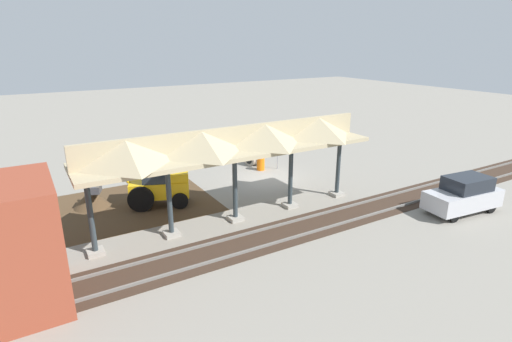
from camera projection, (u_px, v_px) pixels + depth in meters
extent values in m
plane|color=gray|center=(267.00, 178.00, 26.79)|extent=(120.00, 120.00, 0.00)
cube|color=#4C3823|center=(127.00, 206.00, 22.34)|extent=(9.37, 7.00, 0.01)
cube|color=#9E998E|center=(336.00, 194.00, 23.83)|extent=(0.70, 0.70, 0.20)
cylinder|color=#2D383D|center=(338.00, 167.00, 23.30)|extent=(0.24, 0.24, 3.60)
cube|color=#9E998E|center=(290.00, 205.00, 22.17)|extent=(0.70, 0.70, 0.20)
cylinder|color=#2D383D|center=(291.00, 176.00, 21.64)|extent=(0.24, 0.24, 3.60)
cube|color=#9E998E|center=(236.00, 218.00, 20.51)|extent=(0.70, 0.70, 0.20)
cylinder|color=#2D383D|center=(235.00, 187.00, 19.99)|extent=(0.24, 0.24, 3.60)
cube|color=#9E998E|center=(172.00, 234.00, 18.86)|extent=(0.70, 0.70, 0.20)
cylinder|color=#2D383D|center=(169.00, 200.00, 18.33)|extent=(0.24, 0.24, 3.60)
cube|color=#9E998E|center=(96.00, 252.00, 17.20)|extent=(0.70, 0.70, 0.20)
cylinder|color=#2D383D|center=(91.00, 216.00, 16.67)|extent=(0.24, 0.24, 3.60)
cube|color=tan|center=(234.00, 151.00, 19.40)|extent=(14.85, 3.20, 0.20)
cube|color=tan|center=(234.00, 138.00, 19.20)|extent=(14.85, 0.20, 1.10)
pyramid|color=tan|center=(317.00, 127.00, 21.68)|extent=(3.07, 3.20, 1.10)
pyramid|color=tan|center=(264.00, 134.00, 20.03)|extent=(3.07, 3.20, 1.10)
pyramid|color=tan|center=(201.00, 142.00, 18.37)|extent=(3.07, 3.20, 1.10)
pyramid|color=tan|center=(126.00, 152.00, 16.71)|extent=(3.07, 3.20, 1.10)
cube|color=slate|center=(332.00, 211.00, 21.44)|extent=(60.00, 0.08, 0.15)
cube|color=slate|center=(351.00, 221.00, 20.27)|extent=(60.00, 0.08, 0.15)
cube|color=#38281E|center=(341.00, 217.00, 20.87)|extent=(60.00, 2.58, 0.03)
cylinder|color=gray|center=(278.00, 156.00, 28.51)|extent=(0.06, 0.06, 1.97)
cylinder|color=red|center=(278.00, 145.00, 28.27)|extent=(0.69, 0.37, 0.76)
cube|color=#EAB214|center=(160.00, 189.00, 22.14)|extent=(3.45, 2.36, 0.90)
cube|color=#1E262D|center=(154.00, 169.00, 21.75)|extent=(1.63, 1.56, 1.40)
cube|color=#EAB214|center=(178.00, 176.00, 22.09)|extent=(1.47, 1.43, 0.50)
cylinder|color=black|center=(144.00, 190.00, 22.74)|extent=(1.41, 0.78, 1.40)
cylinder|color=black|center=(141.00, 199.00, 21.40)|extent=(1.41, 0.78, 1.40)
cylinder|color=black|center=(180.00, 192.00, 23.08)|extent=(0.95, 0.60, 0.90)
cylinder|color=black|center=(180.00, 201.00, 21.86)|extent=(0.95, 0.60, 0.90)
cylinder|color=#EAB214|center=(119.00, 172.00, 21.47)|extent=(1.06, 0.55, 1.41)
cylinder|color=#EAB214|center=(102.00, 175.00, 21.37)|extent=(1.03, 0.52, 1.64)
cube|color=#47474C|center=(95.00, 189.00, 21.54)|extent=(0.85, 0.96, 0.40)
cone|color=#4C3823|center=(92.00, 206.00, 22.24)|extent=(3.90, 3.90, 1.91)
cylinder|color=#9E9384|center=(253.00, 158.00, 29.59)|extent=(1.16, 1.22, 1.00)
cylinder|color=black|center=(249.00, 160.00, 29.27)|extent=(0.21, 0.63, 0.65)
cube|color=#B7B7BC|center=(462.00, 199.00, 21.27)|extent=(4.36, 2.19, 0.95)
cube|color=#1E232B|center=(468.00, 183.00, 21.09)|extent=(2.50, 1.78, 0.73)
cylinder|color=black|center=(454.00, 217.00, 20.23)|extent=(0.62, 0.26, 0.60)
cylinder|color=black|center=(431.00, 206.00, 21.50)|extent=(0.62, 0.26, 0.60)
cylinder|color=black|center=(491.00, 208.00, 21.33)|extent=(0.62, 0.26, 0.60)
cylinder|color=black|center=(467.00, 198.00, 22.60)|extent=(0.62, 0.26, 0.60)
cylinder|color=orange|center=(261.00, 164.00, 28.42)|extent=(0.56, 0.56, 0.90)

